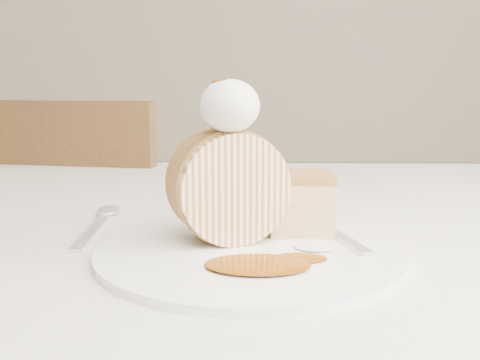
{
  "coord_description": "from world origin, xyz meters",
  "views": [
    {
      "loc": [
        0.02,
        -0.53,
        0.91
      ],
      "look_at": [
        0.0,
        -0.0,
        0.82
      ],
      "focal_mm": 40.0,
      "sensor_mm": 36.0,
      "label": 1
    }
  ],
  "objects": [
    {
      "name": "roulade_slice",
      "position": [
        -0.01,
        0.01,
        0.81
      ],
      "size": [
        0.13,
        0.1,
        0.11
      ],
      "primitive_type": "cylinder",
      "rotation": [
        1.57,
        0.0,
        0.37
      ],
      "color": "#FAE6AE",
      "rests_on": "plate"
    },
    {
      "name": "cake_chunk",
      "position": [
        0.07,
        0.04,
        0.79
      ],
      "size": [
        0.07,
        0.06,
        0.06
      ],
      "primitive_type": "cube",
      "rotation": [
        0.0,
        0.0,
        0.03
      ],
      "color": "#A2783D",
      "rests_on": "plate"
    },
    {
      "name": "table",
      "position": [
        0.0,
        0.2,
        0.66
      ],
      "size": [
        1.4,
        0.9,
        0.75
      ],
      "color": "silver",
      "rests_on": "ground"
    },
    {
      "name": "spoon",
      "position": [
        -0.17,
        0.06,
        0.75
      ],
      "size": [
        0.04,
        0.18,
        0.0
      ],
      "primitive_type": "cube",
      "rotation": [
        0.0,
        0.0,
        0.07
      ],
      "color": "silver",
      "rests_on": "table"
    },
    {
      "name": "caramel_pool",
      "position": [
        0.02,
        -0.08,
        0.76
      ],
      "size": [
        0.1,
        0.06,
        0.0
      ],
      "primitive_type": null,
      "rotation": [
        0.0,
        0.0,
        0.03
      ],
      "color": "#703404",
      "rests_on": "plate"
    },
    {
      "name": "caramel_drizzle",
      "position": [
        -0.01,
        -0.01,
        0.93
      ],
      "size": [
        0.03,
        0.02,
        0.01
      ],
      "primitive_type": "ellipsoid",
      "color": "#703404",
      "rests_on": "whipped_cream"
    },
    {
      "name": "plate",
      "position": [
        0.01,
        -0.01,
        0.75
      ],
      "size": [
        0.31,
        0.31,
        0.01
      ],
      "primitive_type": "cylinder",
      "rotation": [
        0.0,
        0.0,
        0.03
      ],
      "color": "white",
      "rests_on": "table"
    },
    {
      "name": "chair_far",
      "position": [
        -0.39,
        0.7,
        0.51
      ],
      "size": [
        0.48,
        0.48,
        0.89
      ],
      "rotation": [
        0.0,
        0.0,
        2.99
      ],
      "color": "brown",
      "rests_on": "ground"
    },
    {
      "name": "whipped_cream",
      "position": [
        -0.01,
        -0.01,
        0.9
      ],
      "size": [
        0.06,
        0.06,
        0.05
      ],
      "primitive_type": "ellipsoid",
      "color": "silver",
      "rests_on": "roulade_slice"
    },
    {
      "name": "fork",
      "position": [
        0.11,
        0.02,
        0.76
      ],
      "size": [
        0.07,
        0.18,
        0.0
      ],
      "primitive_type": "cube",
      "rotation": [
        0.0,
        0.0,
        0.28
      ],
      "color": "silver",
      "rests_on": "plate"
    }
  ]
}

